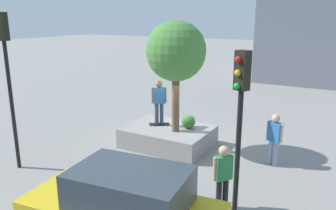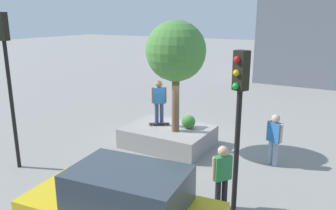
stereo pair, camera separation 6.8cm
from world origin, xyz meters
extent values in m
plane|color=gray|center=(0.00, 0.00, 0.00)|extent=(120.00, 120.00, 0.00)
cube|color=gray|center=(0.14, 0.35, 0.37)|extent=(3.22, 2.40, 0.75)
cylinder|color=brown|center=(-0.30, 0.56, 1.94)|extent=(0.28, 0.28, 2.39)
sphere|color=#4C8C3D|center=(-0.30, 0.56, 3.73)|extent=(2.16, 2.16, 2.16)
sphere|color=#3D7A33|center=(-0.58, 0.03, 1.01)|extent=(0.52, 0.52, 0.52)
cube|color=black|center=(0.58, 0.28, 0.81)|extent=(0.79, 0.61, 0.02)
sphere|color=beige|center=(0.41, 0.08, 0.77)|extent=(0.06, 0.06, 0.06)
sphere|color=beige|center=(0.32, 0.22, 0.77)|extent=(0.06, 0.06, 0.06)
sphere|color=beige|center=(0.85, 0.35, 0.77)|extent=(0.06, 0.06, 0.06)
sphere|color=beige|center=(0.75, 0.49, 0.77)|extent=(0.06, 0.06, 0.06)
cylinder|color=navy|center=(0.66, 0.34, 1.22)|extent=(0.15, 0.15, 0.81)
cylinder|color=navy|center=(0.50, 0.23, 1.22)|extent=(0.15, 0.15, 0.81)
cube|color=#2D6BB2|center=(0.58, 0.28, 1.95)|extent=(0.49, 0.42, 0.64)
cylinder|color=brown|center=(0.78, 0.42, 1.97)|extent=(0.10, 0.10, 0.60)
cylinder|color=brown|center=(0.39, 0.15, 1.97)|extent=(0.10, 0.10, 0.60)
sphere|color=brown|center=(0.58, 0.28, 2.40)|extent=(0.27, 0.27, 0.27)
cube|color=#38424C|center=(-2.28, 6.16, 1.57)|extent=(2.52, 1.82, 0.76)
cylinder|color=black|center=(-0.64, 5.46, 0.36)|extent=(0.73, 0.29, 0.71)
cylinder|color=black|center=(3.51, 4.54, 2.10)|extent=(0.12, 0.12, 4.19)
cube|color=black|center=(3.51, 4.54, 4.62)|extent=(0.32, 0.29, 0.85)
sphere|color=red|center=(3.54, 4.39, 4.86)|extent=(0.14, 0.14, 0.14)
sphere|color=gold|center=(3.54, 4.39, 4.58)|extent=(0.14, 0.14, 0.14)
sphere|color=green|center=(3.54, 4.39, 4.30)|extent=(0.14, 0.14, 0.14)
cylinder|color=black|center=(-3.86, 4.20, 1.69)|extent=(0.12, 0.12, 3.39)
cube|color=black|center=(-3.86, 4.20, 3.81)|extent=(0.35, 0.33, 0.85)
sphere|color=red|center=(-3.80, 4.34, 4.06)|extent=(0.14, 0.14, 0.14)
sphere|color=gold|center=(-3.80, 4.34, 3.78)|extent=(0.14, 0.14, 0.14)
sphere|color=green|center=(-3.80, 4.34, 3.50)|extent=(0.14, 0.14, 0.14)
cylinder|color=#8C9EB7|center=(-3.73, 0.07, 0.42)|extent=(0.16, 0.16, 0.85)
cylinder|color=#8C9EB7|center=(-3.91, 0.15, 0.42)|extent=(0.16, 0.16, 0.85)
cube|color=#2D6BB2|center=(-3.82, 0.11, 1.18)|extent=(0.52, 0.38, 0.67)
cylinder|color=#D8AD8C|center=(-3.59, 0.01, 1.20)|extent=(0.10, 0.10, 0.63)
cylinder|color=#D8AD8C|center=(-4.05, 0.21, 1.20)|extent=(0.10, 0.10, 0.63)
sphere|color=#D8AD8C|center=(-3.82, 0.11, 1.65)|extent=(0.28, 0.28, 0.28)
cylinder|color=black|center=(-3.23, 3.60, 0.42)|extent=(0.15, 0.15, 0.83)
cylinder|color=black|center=(-3.35, 3.44, 0.42)|extent=(0.15, 0.15, 0.83)
cube|color=#338C4C|center=(-3.29, 3.52, 1.16)|extent=(0.44, 0.50, 0.65)
cylinder|color=#D8AD8C|center=(-3.15, 3.72, 1.18)|extent=(0.10, 0.10, 0.62)
cylinder|color=#D8AD8C|center=(-3.44, 3.32, 1.18)|extent=(0.10, 0.10, 0.62)
sphere|color=#D8AD8C|center=(-3.29, 3.52, 1.62)|extent=(0.27, 0.27, 0.27)
camera|label=1|loc=(-6.00, 11.12, 4.93)|focal=36.09mm
camera|label=2|loc=(-6.06, 11.09, 4.93)|focal=36.09mm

